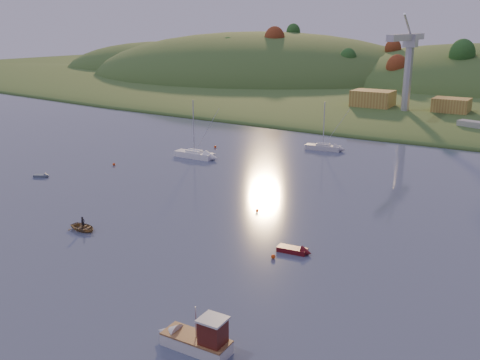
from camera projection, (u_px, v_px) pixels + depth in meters
The scene contains 22 objects.
ground at pixel (1, 313), 47.92m from camera, with size 500.00×500.00×0.00m, color #364059.
far_shore at pixel (471, 84), 234.59m from camera, with size 620.00×220.00×1.50m, color #264C1E.
shore_slope at pixel (436, 101), 181.83m from camera, with size 640.00×150.00×7.00m, color #264C1E.
hill_left_far at pixel (167, 70), 304.50m from camera, with size 120.00×100.00×32.00m, color #264C1E.
hill_left at pixel (259, 79), 256.42m from camera, with size 170.00×140.00×44.00m, color #264C1E.
hillside_trees at pixel (448, 95), 198.06m from camera, with size 280.00×50.00×32.00m, color #1C4F1C, non-canonical shape.
wharf at pixel (417, 116), 144.03m from camera, with size 42.00×16.00×2.40m, color slate.
shed_west at pixel (373, 99), 150.51m from camera, with size 11.00×8.00×4.80m, color olive.
shed_east at pixel (451, 106), 140.66m from camera, with size 9.00×7.00×4.00m, color olive.
dock_crane at pixel (408, 56), 138.18m from camera, with size 3.20×28.00×20.30m.
fishing_boat at pixel (192, 337), 42.60m from camera, with size 6.79×2.30×4.30m.
sailboat_near at pixel (194, 154), 103.94m from camera, with size 8.16×2.67×11.23m.
sailboat_far at pixel (323, 147), 110.36m from camera, with size 7.42×3.22×9.96m.
canoe at pixel (83, 227), 67.18m from camera, with size 2.76×3.86×0.80m, color olive.
paddler at pixel (83, 225), 67.07m from camera, with size 0.57×0.37×1.55m, color black.
red_tender at pixel (299, 251), 60.43m from camera, with size 4.12×1.80×1.36m.
grey_dinghy at pixel (44, 176), 90.76m from camera, with size 2.86×2.13×1.01m.
work_vessel at pixel (470, 130), 124.54m from camera, with size 14.15×8.02×3.44m.
buoy_0 at pixel (273, 257), 59.09m from camera, with size 0.50×0.50×0.50m, color #E3420B.
buoy_1 at pixel (257, 210), 73.79m from camera, with size 0.50×0.50×0.50m, color #E3420B.
buoy_2 at pixel (114, 164), 98.18m from camera, with size 0.50×0.50×0.50m, color #E3420B.
buoy_3 at pixel (215, 147), 112.30m from camera, with size 0.50×0.50×0.50m, color #E3420B.
Camera 1 is at (40.98, -24.56, 24.90)m, focal length 40.00 mm.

